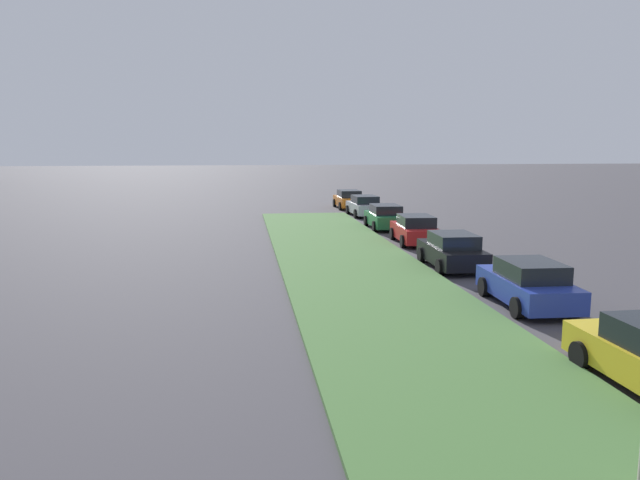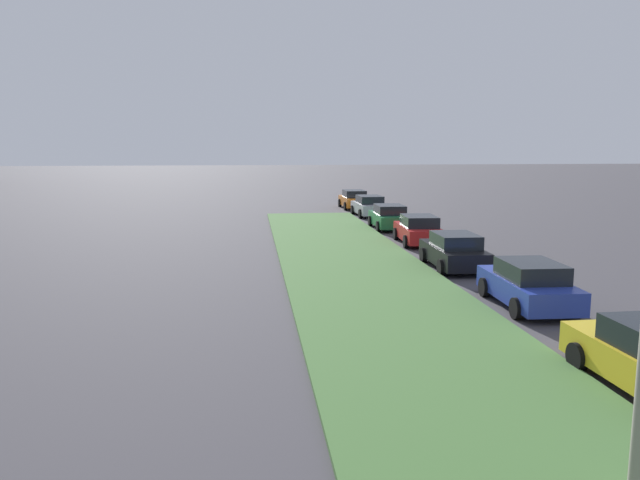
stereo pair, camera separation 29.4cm
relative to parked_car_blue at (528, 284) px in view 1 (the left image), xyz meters
The scene contains 7 objects.
grass_median 5.81m from the parked_car_blue, 130.56° to the left, with size 60.00×6.00×0.12m, color #477238.
parked_car_blue is the anchor object (origin of this frame).
parked_car_black 6.13m from the parked_car_blue, ahead, with size 4.34×2.10×1.47m.
parked_car_red 12.49m from the parked_car_blue, ahead, with size 4.39×2.19×1.47m.
parked_car_green 18.15m from the parked_car_blue, ahead, with size 4.34×2.09×1.47m.
parked_car_silver 24.89m from the parked_car_blue, ahead, with size 4.36×2.13×1.47m.
parked_car_orange 30.24m from the parked_car_blue, ahead, with size 4.33×2.07×1.47m.
Camera 1 is at (-4.00, 11.31, 5.04)m, focal length 34.36 mm.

